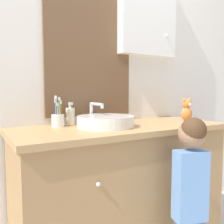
{
  "coord_description": "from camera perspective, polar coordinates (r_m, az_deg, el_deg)",
  "views": [
    {
      "loc": [
        -0.88,
        -1.06,
        1.11
      ],
      "look_at": [
        -0.11,
        0.26,
        0.98
      ],
      "focal_mm": 40.0,
      "sensor_mm": 36.0,
      "label": 1
    }
  ],
  "objects": [
    {
      "name": "soap_dispenser",
      "position": [
        1.7,
        -9.51,
        -0.92
      ],
      "size": [
        0.06,
        0.06,
        0.15
      ],
      "color": "beige",
      "rests_on": "vanity_counter"
    },
    {
      "name": "vanity_counter",
      "position": [
        1.77,
        2.3,
        -17.27
      ],
      "size": [
        1.42,
        0.57,
        0.88
      ],
      "color": "#A37A4C",
      "rests_on": "ground_plane"
    },
    {
      "name": "teddy_bear",
      "position": [
        2.02,
        16.7,
        0.43
      ],
      "size": [
        0.09,
        0.08,
        0.17
      ],
      "color": "orange",
      "rests_on": "vanity_counter"
    },
    {
      "name": "sink_basin",
      "position": [
        1.6,
        -1.55,
        -2.03
      ],
      "size": [
        0.37,
        0.42,
        0.15
      ],
      "color": "white",
      "rests_on": "vanity_counter"
    },
    {
      "name": "wall_back",
      "position": [
        1.92,
        -2.16,
        10.4
      ],
      "size": [
        3.2,
        0.18,
        2.5
      ],
      "color": "silver",
      "rests_on": "ground_plane"
    },
    {
      "name": "toothbrush_holder",
      "position": [
        1.64,
        -12.26,
        -1.67
      ],
      "size": [
        0.08,
        0.08,
        0.2
      ],
      "color": "silver",
      "rests_on": "vanity_counter"
    },
    {
      "name": "child_figure",
      "position": [
        1.52,
        17.46,
        -15.59
      ],
      "size": [
        0.27,
        0.43,
        0.96
      ],
      "color": "slate",
      "rests_on": "ground_plane"
    }
  ]
}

